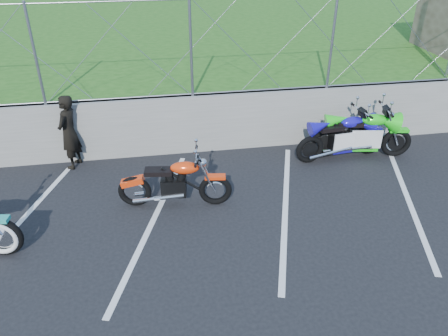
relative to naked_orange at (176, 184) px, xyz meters
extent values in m
plane|color=black|center=(-0.45, -1.39, -0.44)|extent=(90.00, 90.00, 0.00)
cube|color=slate|center=(-0.45, 2.11, 0.21)|extent=(30.00, 0.22, 1.30)
cube|color=#235316|center=(-0.45, 12.11, 0.21)|extent=(30.00, 20.00, 1.30)
cylinder|color=gray|center=(-0.45, 2.11, 2.81)|extent=(28.00, 0.03, 0.03)
cylinder|color=gray|center=(-0.45, 2.11, 0.91)|extent=(28.00, 0.03, 0.03)
cube|color=silver|center=(-2.85, -0.39, -0.44)|extent=(1.49, 4.31, 0.01)
cube|color=silver|center=(-0.45, -0.39, -0.44)|extent=(1.49, 4.31, 0.01)
cube|color=silver|center=(1.95, -0.39, -0.44)|extent=(1.49, 4.31, 0.01)
cube|color=silver|center=(4.35, -0.39, -0.44)|extent=(1.49, 4.31, 0.01)
torus|color=black|center=(-2.77, -0.92, -0.09)|extent=(0.71, 0.23, 0.70)
torus|color=black|center=(-0.75, 0.11, -0.14)|extent=(0.61, 0.19, 0.60)
torus|color=black|center=(0.70, -0.10, -0.14)|extent=(0.61, 0.19, 0.60)
cube|color=black|center=(-0.05, 0.01, -0.05)|extent=(0.48, 0.33, 0.33)
ellipsoid|color=#F83B0E|center=(0.17, -0.02, 0.34)|extent=(0.54, 0.31, 0.23)
cube|color=black|center=(-0.30, 0.04, 0.27)|extent=(0.51, 0.30, 0.09)
cube|color=#F83B0E|center=(0.70, -0.10, 0.14)|extent=(0.39, 0.20, 0.06)
cylinder|color=silver|center=(0.37, -0.05, 0.57)|extent=(0.12, 0.70, 0.03)
torus|color=black|center=(3.34, 1.34, -0.11)|extent=(0.67, 0.22, 0.66)
torus|color=black|center=(4.88, 1.09, -0.11)|extent=(0.67, 0.22, 0.66)
cube|color=black|center=(4.09, 1.22, 0.00)|extent=(0.54, 0.38, 0.37)
ellipsoid|color=#1EE21C|center=(4.33, 1.18, 0.43)|extent=(0.61, 0.35, 0.25)
cube|color=black|center=(3.81, 1.26, 0.36)|extent=(0.58, 0.34, 0.10)
cube|color=#1EE21C|center=(4.88, 1.09, 0.19)|extent=(0.44, 0.23, 0.07)
cylinder|color=silver|center=(4.51, 1.15, 0.69)|extent=(0.15, 0.78, 0.03)
torus|color=black|center=(2.92, 1.13, -0.13)|extent=(0.63, 0.18, 0.62)
torus|color=black|center=(4.38, 1.29, -0.13)|extent=(0.63, 0.18, 0.62)
cube|color=black|center=(3.63, 1.21, -0.03)|extent=(0.51, 0.34, 0.35)
ellipsoid|color=#1911A3|center=(3.86, 1.24, 0.39)|extent=(0.57, 0.31, 0.24)
cube|color=black|center=(3.36, 1.18, 0.32)|extent=(0.54, 0.30, 0.09)
cube|color=#1911A3|center=(4.38, 1.29, 0.16)|extent=(0.41, 0.20, 0.06)
cylinder|color=silver|center=(4.03, 1.26, 0.63)|extent=(0.11, 0.74, 0.03)
imported|color=black|center=(-2.05, 1.81, 0.35)|extent=(0.55, 0.67, 1.58)
camera|label=1|loc=(-0.26, -6.71, 4.17)|focal=35.00mm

